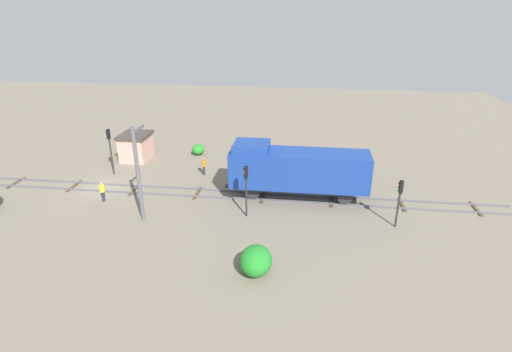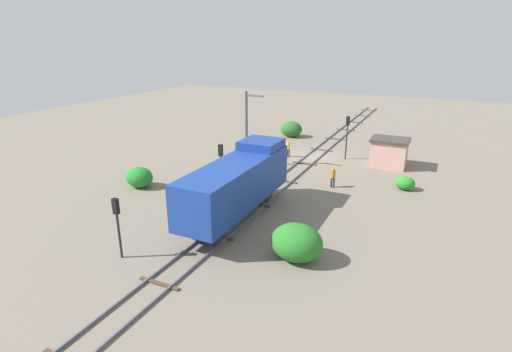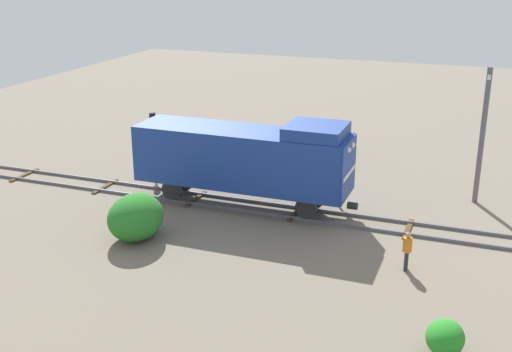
{
  "view_description": "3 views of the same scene",
  "coord_description": "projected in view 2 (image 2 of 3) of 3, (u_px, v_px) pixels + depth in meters",
  "views": [
    {
      "loc": [
        29.96,
        17.43,
        14.61
      ],
      "look_at": [
        1.36,
        13.69,
        2.49
      ],
      "focal_mm": 28.0,
      "sensor_mm": 36.0,
      "label": 1
    },
    {
      "loc": [
        -11.89,
        38.86,
        11.85
      ],
      "look_at": [
        0.37,
        13.23,
        1.96
      ],
      "focal_mm": 28.0,
      "sensor_mm": 36.0,
      "label": 2
    },
    {
      "loc": [
        -28.92,
        5.37,
        12.49
      ],
      "look_at": [
        -0.77,
        15.96,
        2.07
      ],
      "focal_mm": 45.0,
      "sensor_mm": 36.0,
      "label": 3
    }
  ],
  "objects": [
    {
      "name": "ground_plane",
      "position": [
        313.0,
        157.0,
        41.85
      ],
      "size": [
        101.49,
        101.49,
        0.0
      ],
      "primitive_type": "plane",
      "color": "#756B5B"
    },
    {
      "name": "railway_track",
      "position": [
        313.0,
        156.0,
        41.82
      ],
      "size": [
        2.4,
        67.66,
        0.16
      ],
      "color": "#595960",
      "rests_on": "ground"
    },
    {
      "name": "locomotive",
      "position": [
        238.0,
        181.0,
        26.61
      ],
      "size": [
        2.9,
        11.6,
        4.6
      ],
      "color": "navy",
      "rests_on": "railway_track"
    },
    {
      "name": "traffic_signal_near",
      "position": [
        347.0,
        130.0,
        40.05
      ],
      "size": [
        0.32,
        0.34,
        4.43
      ],
      "color": "#262628",
      "rests_on": "ground"
    },
    {
      "name": "traffic_signal_mid",
      "position": [
        221.0,
        160.0,
        31.04
      ],
      "size": [
        0.32,
        0.34,
        4.06
      ],
      "color": "#262628",
      "rests_on": "ground"
    },
    {
      "name": "traffic_signal_far",
      "position": [
        117.0,
        217.0,
        21.89
      ],
      "size": [
        0.32,
        0.34,
        3.62
      ],
      "color": "#262628",
      "rests_on": "ground"
    },
    {
      "name": "worker_near_track",
      "position": [
        288.0,
        148.0,
        41.47
      ],
      "size": [
        0.38,
        0.38,
        1.7
      ],
      "rotation": [
        0.0,
        0.0,
        3.17
      ],
      "color": "#262B38",
      "rests_on": "ground"
    },
    {
      "name": "worker_by_signal",
      "position": [
        333.0,
        176.0,
        33.01
      ],
      "size": [
        0.38,
        0.38,
        1.7
      ],
      "rotation": [
        0.0,
        0.0,
        4.28
      ],
      "color": "#262B38",
      "rests_on": "ground"
    },
    {
      "name": "catenary_mast",
      "position": [
        247.0,
        127.0,
        37.77
      ],
      "size": [
        1.94,
        0.28,
        7.19
      ],
      "color": "#595960",
      "rests_on": "ground"
    },
    {
      "name": "relay_hut",
      "position": [
        389.0,
        152.0,
        38.39
      ],
      "size": [
        3.5,
        2.9,
        2.74
      ],
      "color": "#D19E8C",
      "rests_on": "ground"
    },
    {
      "name": "bush_near",
      "position": [
        139.0,
        177.0,
        33.11
      ],
      "size": [
        2.36,
        1.93,
        1.72
      ],
      "primitive_type": "ellipsoid",
      "color": "#207F26",
      "rests_on": "ground"
    },
    {
      "name": "bush_mid",
      "position": [
        405.0,
        183.0,
        32.64
      ],
      "size": [
        1.55,
        1.27,
        1.12
      ],
      "primitive_type": "ellipsoid",
      "color": "#258826",
      "rests_on": "ground"
    },
    {
      "name": "bush_far",
      "position": [
        291.0,
        129.0,
        49.9
      ],
      "size": [
        2.71,
        2.21,
        1.97
      ],
      "primitive_type": "ellipsoid",
      "color": "#286026",
      "rests_on": "ground"
    },
    {
      "name": "bush_back",
      "position": [
        297.0,
        242.0,
        22.15
      ],
      "size": [
        2.96,
        2.42,
        2.15
      ],
      "primitive_type": "ellipsoid",
      "color": "#267526",
      "rests_on": "ground"
    }
  ]
}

